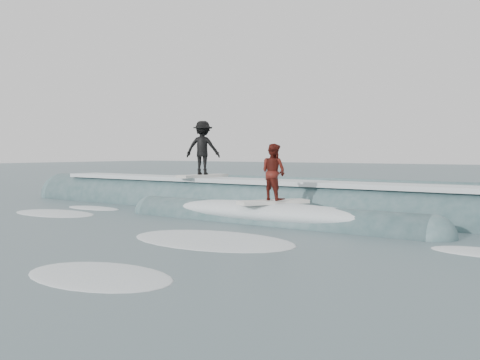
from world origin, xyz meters
The scene contains 6 objects.
ground centered at (0.00, 0.00, 0.00)m, with size 160.00×160.00×0.00m, color #425B61.
breaking_wave centered at (0.32, 4.61, 0.05)m, with size 22.61×3.79×2.02m.
surfer_black centered at (-2.34, 5.01, 2.07)m, with size 1.41×2.06×2.00m.
surfer_red centered at (1.99, 2.81, 1.32)m, with size 1.51×2.00×1.66m.
whitewater centered at (0.22, -1.29, 0.00)m, with size 15.24×9.45×0.10m.
far_swells centered at (-1.33, 17.65, 0.00)m, with size 39.08×8.65×0.80m.
Camera 1 is at (9.77, -9.66, 1.98)m, focal length 40.00 mm.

